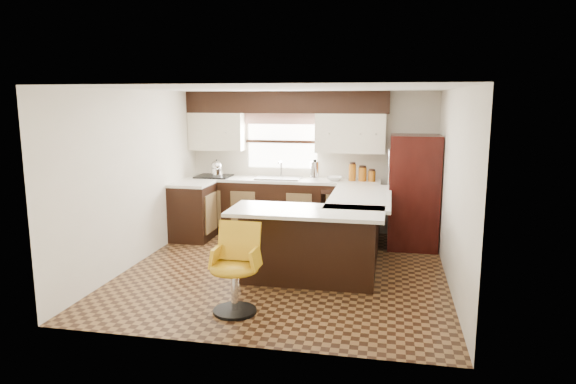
% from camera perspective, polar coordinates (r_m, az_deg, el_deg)
% --- Properties ---
extents(floor, '(4.40, 4.40, 0.00)m').
position_cam_1_polar(floor, '(6.99, -0.32, -8.68)').
color(floor, '#49301A').
rests_on(floor, ground).
extents(ceiling, '(4.40, 4.40, 0.00)m').
position_cam_1_polar(ceiling, '(6.61, -0.34, 11.41)').
color(ceiling, silver).
rests_on(ceiling, wall_back).
extents(wall_back, '(4.40, 0.00, 4.40)m').
position_cam_1_polar(wall_back, '(8.84, 2.57, 3.31)').
color(wall_back, beige).
rests_on(wall_back, floor).
extents(wall_front, '(4.40, 0.00, 4.40)m').
position_cam_1_polar(wall_front, '(4.60, -5.91, -3.21)').
color(wall_front, beige).
rests_on(wall_front, floor).
extents(wall_left, '(0.00, 4.40, 4.40)m').
position_cam_1_polar(wall_left, '(7.41, -16.46, 1.55)').
color(wall_left, beige).
rests_on(wall_left, floor).
extents(wall_right, '(0.00, 4.40, 4.40)m').
position_cam_1_polar(wall_right, '(6.60, 17.82, 0.46)').
color(wall_right, beige).
rests_on(wall_right, floor).
extents(base_cab_back, '(3.30, 0.60, 0.90)m').
position_cam_1_polar(base_cab_back, '(8.75, -0.68, -1.73)').
color(base_cab_back, black).
rests_on(base_cab_back, floor).
extents(base_cab_left, '(0.60, 0.70, 0.90)m').
position_cam_1_polar(base_cab_left, '(8.53, -10.52, -2.22)').
color(base_cab_left, black).
rests_on(base_cab_left, floor).
extents(counter_back, '(3.30, 0.60, 0.04)m').
position_cam_1_polar(counter_back, '(8.66, -0.69, 1.33)').
color(counter_back, silver).
rests_on(counter_back, base_cab_back).
extents(counter_left, '(0.60, 0.70, 0.04)m').
position_cam_1_polar(counter_left, '(8.44, -10.62, 0.92)').
color(counter_left, silver).
rests_on(counter_left, base_cab_left).
extents(soffit, '(3.40, 0.35, 0.36)m').
position_cam_1_polar(soffit, '(8.67, -0.21, 9.95)').
color(soffit, black).
rests_on(soffit, wall_back).
extents(upper_cab_left, '(0.94, 0.35, 0.64)m').
position_cam_1_polar(upper_cab_left, '(9.01, -7.88, 6.68)').
color(upper_cab_left, beige).
rests_on(upper_cab_left, wall_back).
extents(upper_cab_right, '(1.14, 0.35, 0.64)m').
position_cam_1_polar(upper_cab_right, '(8.54, 6.96, 6.51)').
color(upper_cab_right, beige).
rests_on(upper_cab_right, wall_back).
extents(window_pane, '(1.20, 0.02, 0.90)m').
position_cam_1_polar(window_pane, '(8.87, -0.64, 5.62)').
color(window_pane, white).
rests_on(window_pane, wall_back).
extents(valance, '(1.30, 0.06, 0.18)m').
position_cam_1_polar(valance, '(8.81, -0.70, 8.13)').
color(valance, '#D19B93').
rests_on(valance, wall_back).
extents(sink, '(0.75, 0.45, 0.03)m').
position_cam_1_polar(sink, '(8.65, -1.04, 1.57)').
color(sink, '#B2B2B7').
rests_on(sink, counter_back).
extents(dishwasher, '(0.58, 0.03, 0.78)m').
position_cam_1_polar(dishwasher, '(8.33, 5.65, -2.54)').
color(dishwasher, black).
rests_on(dishwasher, floor).
extents(cooktop, '(0.58, 0.50, 0.02)m').
position_cam_1_polar(cooktop, '(8.97, -8.24, 1.75)').
color(cooktop, black).
rests_on(cooktop, counter_back).
extents(peninsula_long, '(0.60, 1.95, 0.90)m').
position_cam_1_polar(peninsula_long, '(7.34, 7.60, -4.17)').
color(peninsula_long, black).
rests_on(peninsula_long, floor).
extents(peninsula_return, '(1.65, 0.60, 0.90)m').
position_cam_1_polar(peninsula_return, '(6.46, 2.32, -6.10)').
color(peninsula_return, black).
rests_on(peninsula_return, floor).
extents(counter_pen_long, '(0.84, 1.95, 0.04)m').
position_cam_1_polar(counter_pen_long, '(7.23, 8.08, -0.56)').
color(counter_pen_long, silver).
rests_on(counter_pen_long, peninsula_long).
extents(counter_pen_return, '(1.89, 0.84, 0.04)m').
position_cam_1_polar(counter_pen_return, '(6.26, 2.04, -2.16)').
color(counter_pen_return, silver).
rests_on(counter_pen_return, peninsula_return).
extents(refrigerator, '(0.75, 0.72, 1.74)m').
position_cam_1_polar(refrigerator, '(8.08, 13.80, 0.01)').
color(refrigerator, black).
rests_on(refrigerator, floor).
extents(bar_chair, '(0.52, 0.52, 0.96)m').
position_cam_1_polar(bar_chair, '(5.55, -6.01, -8.57)').
color(bar_chair, gold).
rests_on(bar_chair, floor).
extents(kettle, '(0.21, 0.21, 0.28)m').
position_cam_1_polar(kettle, '(8.93, -7.92, 2.71)').
color(kettle, silver).
rests_on(kettle, cooktop).
extents(percolator, '(0.14, 0.14, 0.31)m').
position_cam_1_polar(percolator, '(8.54, 2.97, 2.38)').
color(percolator, silver).
rests_on(percolator, counter_back).
extents(mixing_bowl, '(0.27, 0.27, 0.06)m').
position_cam_1_polar(mixing_bowl, '(8.52, 5.17, 1.51)').
color(mixing_bowl, white).
rests_on(mixing_bowl, counter_back).
extents(canister_large, '(0.12, 0.12, 0.28)m').
position_cam_1_polar(canister_large, '(8.49, 7.15, 2.17)').
color(canister_large, '#985211').
rests_on(canister_large, counter_back).
extents(canister_med, '(0.13, 0.13, 0.22)m').
position_cam_1_polar(canister_med, '(8.49, 8.27, 1.96)').
color(canister_med, '#985211').
rests_on(canister_med, counter_back).
extents(canister_small, '(0.12, 0.12, 0.17)m').
position_cam_1_polar(canister_small, '(8.48, 9.30, 1.75)').
color(canister_small, '#985211').
rests_on(canister_small, counter_back).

